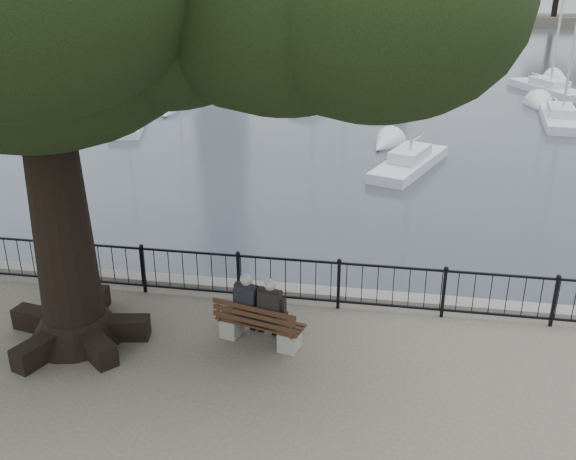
% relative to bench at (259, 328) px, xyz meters
% --- Properties ---
extents(harbor, '(260.00, 260.00, 1.20)m').
position_rel_bench_xyz_m(harbor, '(0.27, 1.98, -0.79)').
color(harbor, slate).
rests_on(harbor, ground).
extents(railing, '(22.06, 0.06, 1.00)m').
position_rel_bench_xyz_m(railing, '(0.27, 1.48, 0.26)').
color(railing, black).
rests_on(railing, ground).
extents(bench, '(1.67, 0.86, 0.84)m').
position_rel_bench_xyz_m(bench, '(0.00, 0.00, 0.00)').
color(bench, gray).
rests_on(bench, ground).
extents(person_left, '(0.49, 0.72, 1.34)m').
position_rel_bench_xyz_m(person_left, '(-0.19, 0.14, 0.32)').
color(person_left, black).
rests_on(person_left, ground).
extents(person_right, '(0.49, 0.72, 1.34)m').
position_rel_bench_xyz_m(person_right, '(0.26, 0.03, 0.32)').
color(person_right, black).
rests_on(person_right, ground).
extents(lion_monument, '(5.80, 5.80, 8.60)m').
position_rel_bench_xyz_m(lion_monument, '(2.27, 48.92, 0.85)').
color(lion_monument, slate).
rests_on(lion_monument, ground).
extents(sailboat_a, '(2.70, 5.14, 9.69)m').
position_rel_bench_xyz_m(sailboat_a, '(-10.40, 18.83, -0.99)').
color(sailboat_a, silver).
rests_on(sailboat_a, ground).
extents(sailboat_b, '(1.98, 4.78, 10.26)m').
position_rel_bench_xyz_m(sailboat_b, '(-2.34, 24.88, -0.97)').
color(sailboat_b, silver).
rests_on(sailboat_b, ground).
extents(sailboat_c, '(3.09, 5.22, 10.15)m').
position_rel_bench_xyz_m(sailboat_c, '(2.76, 14.35, -0.98)').
color(sailboat_c, silver).
rests_on(sailboat_c, ground).
extents(sailboat_d, '(2.16, 5.77, 9.24)m').
position_rel_bench_xyz_m(sailboat_d, '(10.07, 23.30, -1.01)').
color(sailboat_d, silver).
rests_on(sailboat_d, ground).
extents(sailboat_e, '(3.32, 5.68, 11.83)m').
position_rel_bench_xyz_m(sailboat_e, '(-10.19, 25.76, -0.95)').
color(sailboat_e, silver).
rests_on(sailboat_e, ground).
extents(sailboat_f, '(3.44, 5.64, 10.62)m').
position_rel_bench_xyz_m(sailboat_f, '(-1.38, 34.76, -0.98)').
color(sailboat_f, silver).
rests_on(sailboat_f, ground).
extents(sailboat_g, '(4.02, 6.18, 12.23)m').
position_rel_bench_xyz_m(sailboat_g, '(11.04, 31.31, -0.96)').
color(sailboat_g, silver).
rests_on(sailboat_g, ground).
extents(sailboat_h, '(2.77, 5.36, 11.06)m').
position_rel_bench_xyz_m(sailboat_h, '(-3.08, 42.67, -0.96)').
color(sailboat_h, silver).
rests_on(sailboat_h, ground).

